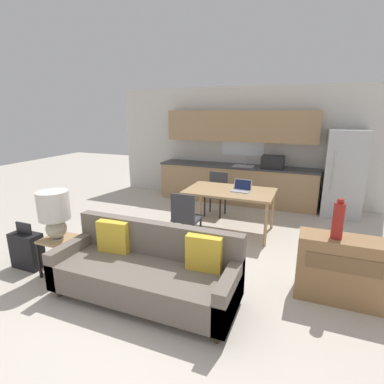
{
  "coord_description": "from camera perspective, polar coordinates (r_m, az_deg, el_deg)",
  "views": [
    {
      "loc": [
        1.64,
        -2.58,
        2.15
      ],
      "look_at": [
        -0.01,
        1.5,
        0.95
      ],
      "focal_mm": 28.0,
      "sensor_mm": 36.0,
      "label": 1
    }
  ],
  "objects": [
    {
      "name": "table_lamp",
      "position": [
        4.21,
        -24.78,
        -3.33
      ],
      "size": [
        0.39,
        0.39,
        0.65
      ],
      "color": "#B2A893",
      "rests_on": "side_table"
    },
    {
      "name": "credenza",
      "position": [
        3.94,
        26.42,
        -13.02
      ],
      "size": [
        0.95,
        0.4,
        0.77
      ],
      "color": "olive",
      "rests_on": "ground_plane"
    },
    {
      "name": "couch",
      "position": [
        3.66,
        -8.46,
        -14.55
      ],
      "size": [
        2.17,
        0.8,
        0.85
      ],
      "color": "#3D2D1E",
      "rests_on": "ground_plane"
    },
    {
      "name": "kitchen_counter",
      "position": [
        7.21,
        8.62,
        4.63
      ],
      "size": [
        3.72,
        0.65,
        2.15
      ],
      "color": "tan",
      "rests_on": "ground_plane"
    },
    {
      "name": "refrigerator",
      "position": [
        6.93,
        26.94,
        3.15
      ],
      "size": [
        0.75,
        0.77,
        1.79
      ],
      "color": "#B7BABC",
      "rests_on": "ground_plane"
    },
    {
      "name": "ground_plane",
      "position": [
        3.73,
        -9.11,
        -20.1
      ],
      "size": [
        20.0,
        20.0,
        0.0
      ],
      "primitive_type": "plane",
      "color": "beige"
    },
    {
      "name": "wall_back",
      "position": [
        7.43,
        9.23,
        8.9
      ],
      "size": [
        6.4,
        0.07,
        2.7
      ],
      "color": "silver",
      "rests_on": "ground_plane"
    },
    {
      "name": "dining_chair_near_left",
      "position": [
        4.85,
        -1.2,
        -4.62
      ],
      "size": [
        0.42,
        0.42,
        0.9
      ],
      "rotation": [
        0.0,
        0.0,
        3.15
      ],
      "color": "#38383D",
      "rests_on": "ground_plane"
    },
    {
      "name": "side_table",
      "position": [
        4.43,
        -23.78,
        -10.1
      ],
      "size": [
        0.42,
        0.42,
        0.52
      ],
      "color": "tan",
      "rests_on": "ground_plane"
    },
    {
      "name": "suitcase",
      "position": [
        4.85,
        -28.9,
        -9.66
      ],
      "size": [
        0.44,
        0.22,
        0.67
      ],
      "color": "black",
      "rests_on": "ground_plane"
    },
    {
      "name": "vase",
      "position": [
        3.67,
        26.08,
        -4.85
      ],
      "size": [
        0.12,
        0.12,
        0.46
      ],
      "color": "maroon",
      "rests_on": "credenza"
    },
    {
      "name": "laptop",
      "position": [
        5.36,
        9.43,
        0.71
      ],
      "size": [
        0.34,
        0.28,
        0.2
      ],
      "rotation": [
        0.0,
        0.0,
        -0.08
      ],
      "color": "#B7BABC",
      "rests_on": "dining_table"
    },
    {
      "name": "dining_chair_far_left",
      "position": [
        6.33,
        4.68,
        0.09
      ],
      "size": [
        0.43,
        0.43,
        0.9
      ],
      "rotation": [
        0.0,
        0.0,
        -0.02
      ],
      "color": "#38383D",
      "rests_on": "ground_plane"
    },
    {
      "name": "dining_table",
      "position": [
        5.4,
        7.22,
        -0.29
      ],
      "size": [
        1.56,
        0.95,
        0.77
      ],
      "color": "tan",
      "rests_on": "ground_plane"
    }
  ]
}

